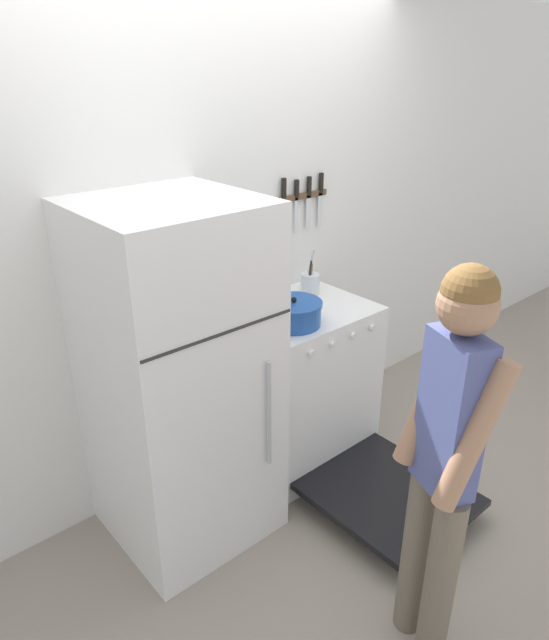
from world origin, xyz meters
name	(u,v)px	position (x,y,z in m)	size (l,w,h in m)	color
ground_plane	(229,447)	(0.00, 0.00, 0.00)	(14.00, 14.00, 0.00)	gray
wall_back	(217,245)	(0.00, 0.03, 1.27)	(10.00, 0.06, 2.55)	silver
refrigerator	(180,380)	(-0.50, -0.35, 0.83)	(0.72, 0.73, 1.65)	white
stove_range	(304,387)	(0.30, -0.34, 0.46)	(0.74, 1.36, 0.94)	white
dutch_oven_pot	(294,313)	(0.13, -0.42, 1.00)	(0.33, 0.29, 0.15)	#1E4C9E
tea_kettle	(265,299)	(0.15, -0.18, 1.00)	(0.24, 0.19, 0.22)	silver
utensil_jar	(310,283)	(0.49, -0.17, 1.00)	(0.11, 0.11, 0.27)	silver
person	(445,456)	(-0.17, -1.52, 0.92)	(0.34, 0.39, 1.61)	#6B6051
wall_knife_strip	(302,196)	(0.56, -0.02, 1.46)	(0.38, 0.03, 0.32)	brown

